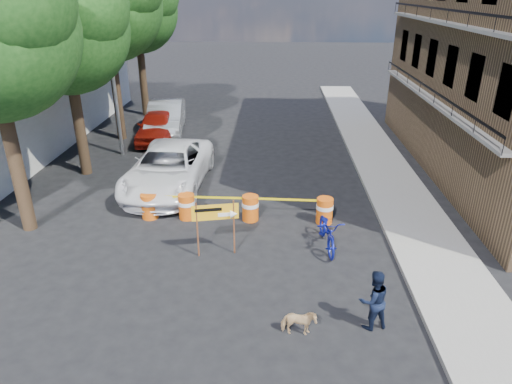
# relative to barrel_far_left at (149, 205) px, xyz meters

# --- Properties ---
(ground) EXTENTS (120.00, 120.00, 0.00)m
(ground) POSITION_rel_barrel_far_left_xyz_m (2.96, -2.94, -0.47)
(ground) COLOR black
(ground) RESTS_ON ground
(sidewalk_east) EXTENTS (2.40, 40.00, 0.15)m
(sidewalk_east) POSITION_rel_barrel_far_left_xyz_m (9.16, 3.06, -0.40)
(sidewalk_east) COLOR gray
(sidewalk_east) RESTS_ON ground
(tree_mid_a) EXTENTS (5.25, 5.00, 8.68)m
(tree_mid_a) POSITION_rel_barrel_far_left_xyz_m (-3.77, 4.06, 5.53)
(tree_mid_a) COLOR #332316
(tree_mid_a) RESTS_ON ground
(tree_mid_b) EXTENTS (5.67, 5.40, 9.62)m
(tree_mid_b) POSITION_rel_barrel_far_left_xyz_m (-3.77, 9.06, 6.24)
(tree_mid_b) COLOR #332316
(tree_mid_b) RESTS_ON ground
(tree_far) EXTENTS (5.04, 4.80, 8.84)m
(tree_far) POSITION_rel_barrel_far_left_xyz_m (-3.77, 14.06, 5.74)
(tree_far) COLOR #332316
(tree_far) RESTS_ON ground
(streetlamp) EXTENTS (1.25, 0.18, 8.00)m
(streetlamp) POSITION_rel_barrel_far_left_xyz_m (-2.97, 6.56, 3.90)
(streetlamp) COLOR gray
(streetlamp) RESTS_ON ground
(barrel_far_left) EXTENTS (0.58, 0.58, 0.90)m
(barrel_far_left) POSITION_rel_barrel_far_left_xyz_m (0.00, 0.00, 0.00)
(barrel_far_left) COLOR #D5560C
(barrel_far_left) RESTS_ON ground
(barrel_mid_left) EXTENTS (0.58, 0.58, 0.90)m
(barrel_mid_left) POSITION_rel_barrel_far_left_xyz_m (1.31, 0.02, 0.00)
(barrel_mid_left) COLOR #D5560C
(barrel_mid_left) RESTS_ON ground
(barrel_mid_right) EXTENTS (0.58, 0.58, 0.90)m
(barrel_mid_right) POSITION_rel_barrel_far_left_xyz_m (3.52, -0.02, 0.00)
(barrel_mid_right) COLOR #D5560C
(barrel_mid_right) RESTS_ON ground
(barrel_far_right) EXTENTS (0.58, 0.58, 0.90)m
(barrel_far_right) POSITION_rel_barrel_far_left_xyz_m (6.06, -0.11, 0.00)
(barrel_far_right) COLOR #D5560C
(barrel_far_right) RESTS_ON ground
(detour_sign) EXTENTS (1.36, 0.38, 1.77)m
(detour_sign) POSITION_rel_barrel_far_left_xyz_m (2.79, -2.29, 0.82)
(detour_sign) COLOR #592D19
(detour_sign) RESTS_ON ground
(pedestrian) EXTENTS (0.88, 0.77, 1.53)m
(pedestrian) POSITION_rel_barrel_far_left_xyz_m (6.67, -5.37, 0.29)
(pedestrian) COLOR black
(pedestrian) RESTS_ON ground
(bicycle) EXTENTS (0.83, 1.17, 2.10)m
(bicycle) POSITION_rel_barrel_far_left_xyz_m (5.99, -1.74, 0.58)
(bicycle) COLOR #131CA0
(bicycle) RESTS_ON ground
(dog) EXTENTS (0.82, 0.38, 0.69)m
(dog) POSITION_rel_barrel_far_left_xyz_m (4.93, -5.74, -0.13)
(dog) COLOR #D9B27C
(dog) RESTS_ON ground
(suv_white) EXTENTS (3.02, 6.17, 1.69)m
(suv_white) POSITION_rel_barrel_far_left_xyz_m (0.12, 2.66, 0.37)
(suv_white) COLOR white
(suv_white) RESTS_ON ground
(sedan_red) EXTENTS (2.10, 4.64, 1.55)m
(sedan_red) POSITION_rel_barrel_far_left_xyz_m (-1.84, 8.91, 0.30)
(sedan_red) COLOR maroon
(sedan_red) RESTS_ON ground
(sedan_silver) EXTENTS (2.44, 5.36, 1.71)m
(sedan_silver) POSITION_rel_barrel_far_left_xyz_m (-1.68, 10.28, 0.38)
(sedan_silver) COLOR #AFB1B6
(sedan_silver) RESTS_ON ground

